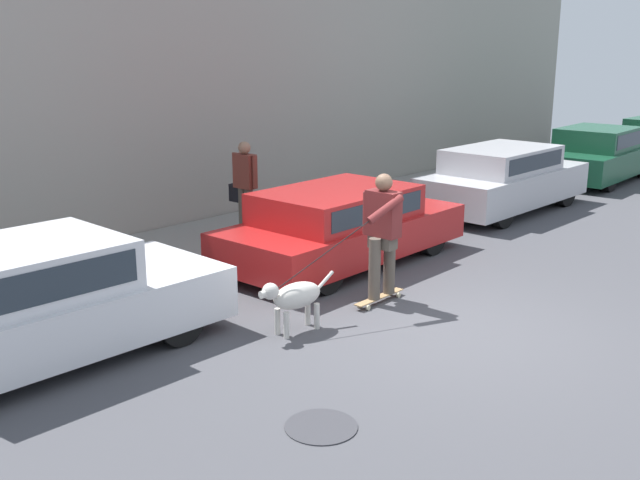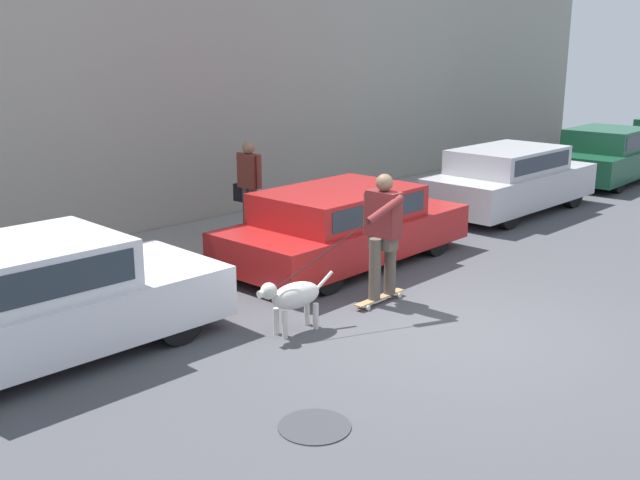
# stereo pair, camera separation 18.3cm
# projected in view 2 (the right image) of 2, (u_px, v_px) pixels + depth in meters

# --- Properties ---
(ground_plane) EXTENTS (36.00, 36.00, 0.00)m
(ground_plane) POSITION_uv_depth(u_px,v_px,m) (446.00, 329.00, 9.19)
(ground_plane) COLOR #47474C
(back_wall) EXTENTS (32.00, 0.30, 5.95)m
(back_wall) POSITION_uv_depth(u_px,v_px,m) (132.00, 68.00, 12.83)
(back_wall) COLOR #9E998E
(back_wall) RESTS_ON ground_plane
(sidewalk_curb) EXTENTS (30.00, 2.56, 0.11)m
(sidewalk_curb) POSITION_uv_depth(u_px,v_px,m) (191.00, 247.00, 12.62)
(sidewalk_curb) COLOR gray
(sidewalk_curb) RESTS_ON ground_plane
(parked_car_0) EXTENTS (4.17, 1.85, 1.35)m
(parked_car_0) POSITION_uv_depth(u_px,v_px,m) (35.00, 303.00, 8.21)
(parked_car_0) COLOR black
(parked_car_0) RESTS_ON ground_plane
(parked_car_1) EXTENTS (4.30, 1.90, 1.22)m
(parked_car_1) POSITION_uv_depth(u_px,v_px,m) (344.00, 226.00, 11.76)
(parked_car_1) COLOR black
(parked_car_1) RESTS_ON ground_plane
(parked_car_2) EXTENTS (4.24, 1.73, 1.34)m
(parked_car_2) POSITION_uv_depth(u_px,v_px,m) (510.00, 180.00, 15.30)
(parked_car_2) COLOR black
(parked_car_2) RESTS_ON ground_plane
(parked_car_3) EXTENTS (4.11, 1.88, 1.35)m
(parked_car_3) POSITION_uv_depth(u_px,v_px,m) (607.00, 156.00, 18.61)
(parked_car_3) COLOR black
(parked_car_3) RESTS_ON ground_plane
(dog) EXTENTS (1.13, 0.39, 0.70)m
(dog) POSITION_uv_depth(u_px,v_px,m) (293.00, 297.00, 8.98)
(dog) COLOR beige
(dog) RESTS_ON ground_plane
(skateboarder) EXTENTS (2.37, 0.66, 1.76)m
(skateboarder) POSITION_uv_depth(u_px,v_px,m) (383.00, 231.00, 9.88)
(skateboarder) COLOR beige
(skateboarder) RESTS_ON ground_plane
(pedestrian_with_bag) EXTENTS (0.22, 0.68, 1.63)m
(pedestrian_with_bag) POSITION_uv_depth(u_px,v_px,m) (249.00, 183.00, 13.11)
(pedestrian_with_bag) COLOR brown
(pedestrian_with_bag) RESTS_ON sidewalk_curb
(manhole_cover) EXTENTS (0.68, 0.68, 0.01)m
(manhole_cover) POSITION_uv_depth(u_px,v_px,m) (314.00, 427.00, 6.85)
(manhole_cover) COLOR #38383D
(manhole_cover) RESTS_ON ground_plane
(fire_hydrant) EXTENTS (0.18, 0.18, 0.77)m
(fire_hydrant) POSITION_uv_depth(u_px,v_px,m) (531.00, 173.00, 17.61)
(fire_hydrant) COLOR gold
(fire_hydrant) RESTS_ON ground_plane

